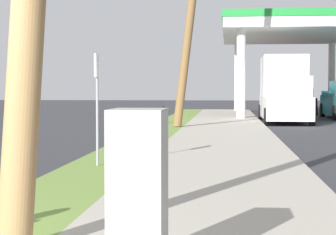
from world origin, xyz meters
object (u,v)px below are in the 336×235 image
car_red_by_near_pump (275,101)px  car_black_by_far_pump (298,102)px  fire_hydrant_third (163,115)px  utility_cabinet (138,198)px  fire_hydrant_second (132,130)px  truck_white_on_apron (284,91)px  street_sign_post (97,86)px  utility_pole_midground (192,0)px

car_red_by_near_pump → car_black_by_far_pump: same height
fire_hydrant_third → car_black_by_far_pump: car_black_by_far_pump is taller
utility_cabinet → fire_hydrant_second: bearing=98.8°
truck_white_on_apron → street_sign_post: bearing=-105.7°
utility_pole_midground → street_sign_post: size_ratio=4.50×
fire_hydrant_second → car_black_by_far_pump: (7.03, 22.97, 0.28)m
fire_hydrant_third → street_sign_post: 14.87m
fire_hydrant_third → street_sign_post: size_ratio=0.35×
fire_hydrant_third → car_red_by_near_pump: car_red_by_near_pump is taller
utility_cabinet → fire_hydrant_third: bearing=95.3°
street_sign_post → fire_hydrant_third: bearing=91.0°
utility_cabinet → car_black_by_far_pump: size_ratio=0.29×
fire_hydrant_third → utility_pole_midground: (1.37, -2.29, 4.52)m
car_red_by_near_pump → car_black_by_far_pump: (1.15, -3.50, 0.00)m
truck_white_on_apron → utility_pole_midground: bearing=-125.2°
fire_hydrant_second → utility_pole_midground: utility_pole_midground is taller
fire_hydrant_third → street_sign_post: street_sign_post is taller
fire_hydrant_second → utility_cabinet: bearing=-81.2°
utility_pole_midground → car_black_by_far_pump: size_ratio=2.11×
utility_cabinet → car_red_by_near_pump: size_ratio=0.29×
car_black_by_far_pump → fire_hydrant_second: bearing=-107.0°
car_red_by_near_pump → fire_hydrant_third: bearing=-109.2°
fire_hydrant_second → truck_white_on_apron: truck_white_on_apron is taller
fire_hydrant_third → street_sign_post: bearing=-89.0°
car_red_by_near_pump → truck_white_on_apron: truck_white_on_apron is taller
fire_hydrant_third → utility_cabinet: bearing=-84.7°
car_red_by_near_pump → utility_cabinet: bearing=-95.8°
utility_pole_midground → fire_hydrant_third: bearing=120.9°
fire_hydrant_third → truck_white_on_apron: 6.40m
utility_pole_midground → utility_cabinet: size_ratio=7.28×
fire_hydrant_second → fire_hydrant_third: same height
utility_pole_midground → truck_white_on_apron: size_ratio=1.49×
street_sign_post → car_red_by_near_pump: bearing=79.9°
fire_hydrant_second → car_red_by_near_pump: bearing=77.5°
fire_hydrant_second → fire_hydrant_third: size_ratio=1.00×
fire_hydrant_third → truck_white_on_apron: (5.35, 3.34, 1.04)m
street_sign_post → truck_white_on_apron: 18.86m
street_sign_post → utility_pole_midground: bearing=84.9°
utility_pole_midground → car_black_by_far_pump: bearing=70.2°
car_red_by_near_pump → truck_white_on_apron: bearing=-92.6°
utility_pole_midground → truck_white_on_apron: (3.98, 5.63, -3.48)m
fire_hydrant_second → car_red_by_near_pump: (5.88, 26.47, 0.28)m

